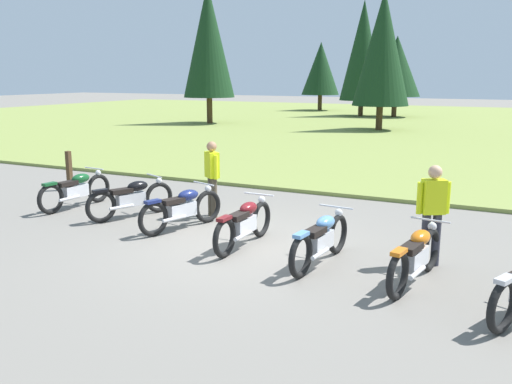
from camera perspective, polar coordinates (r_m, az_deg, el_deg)
name	(u,v)px	position (r m, az deg, el deg)	size (l,w,h in m)	color
ground_plane	(242,246)	(10.05, -1.52, -5.67)	(140.00, 140.00, 0.00)	slate
grass_moorland	(444,126)	(35.64, 19.08, 6.56)	(80.00, 44.00, 0.10)	olive
forest_treeline	(446,56)	(39.41, 19.26, 13.29)	(31.62, 29.02, 8.61)	#47331E
motorcycle_british_green	(76,190)	(13.50, -18.32, 0.24)	(0.62, 2.10, 0.88)	black
motorcycle_black	(131,198)	(12.26, -12.90, -0.59)	(0.99, 1.97, 0.88)	black
motorcycle_navy	(182,208)	(11.13, -7.73, -1.67)	(0.84, 2.03, 0.88)	black
motorcycle_maroon	(244,223)	(9.92, -1.23, -3.26)	(0.62, 2.10, 0.88)	black
motorcycle_sky_blue	(321,239)	(9.03, 6.80, -4.90)	(0.62, 2.10, 0.88)	black
motorcycle_orange	(416,256)	(8.49, 16.36, -6.42)	(0.62, 2.09, 0.88)	black
rider_with_back_turned	(212,174)	(11.96, -4.61, 1.85)	(0.45, 0.40, 1.67)	#4C4233
rider_near_row_end	(433,209)	(9.24, 17.99, -1.74)	(0.48, 0.37, 1.67)	#2D2D38
trail_marker_post	(69,171)	(15.65, -18.94, 2.12)	(0.12, 0.12, 1.07)	#47331E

